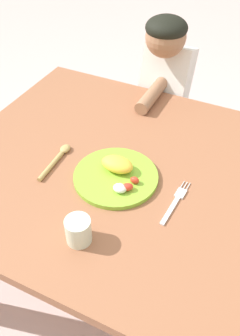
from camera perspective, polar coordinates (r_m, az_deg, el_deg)
name	(u,v)px	position (r m, az deg, el deg)	size (l,w,h in m)	color
ground_plane	(126,276)	(1.75, 0.96, -16.63)	(8.00, 8.00, 0.00)	beige
dining_table	(128,190)	(1.29, 1.25, -3.50)	(1.20, 1.00, 0.68)	#945B3E
plate	(117,175)	(1.16, -0.55, -1.03)	(0.27, 0.27, 0.06)	#83BC33
fork	(175,202)	(1.11, 8.68, -5.30)	(0.03, 0.20, 0.01)	silver
spoon	(57,158)	(1.25, -9.79, 1.54)	(0.04, 0.19, 0.02)	tan
drinking_cup	(78,230)	(0.99, -6.56, -9.72)	(0.07, 0.07, 0.08)	silver
person	(163,111)	(1.76, 6.81, 8.85)	(0.22, 0.40, 0.99)	#38505E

